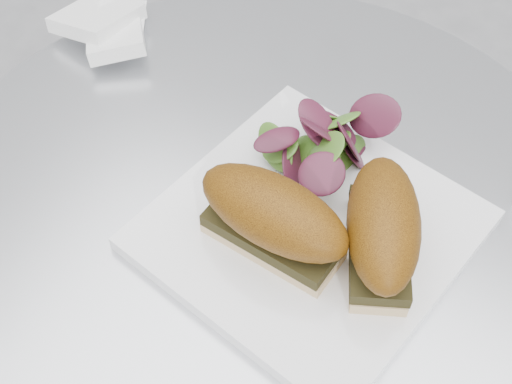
# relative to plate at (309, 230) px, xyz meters

# --- Properties ---
(table) EXTENTS (0.70, 0.70, 0.73)m
(table) POSITION_rel_plate_xyz_m (-0.06, 0.01, -0.25)
(table) COLOR silver
(table) RESTS_ON ground
(plate) EXTENTS (0.32, 0.32, 0.02)m
(plate) POSITION_rel_plate_xyz_m (0.00, 0.00, 0.00)
(plate) COLOR white
(plate) RESTS_ON table
(sandwich_left) EXTENTS (0.15, 0.08, 0.08)m
(sandwich_left) POSITION_rel_plate_xyz_m (-0.02, -0.04, 0.05)
(sandwich_left) COLOR #D5B785
(sandwich_left) RESTS_ON plate
(sandwich_right) EXTENTS (0.11, 0.15, 0.08)m
(sandwich_right) POSITION_rel_plate_xyz_m (0.07, -0.00, 0.05)
(sandwich_right) COLOR #D5B785
(sandwich_right) RESTS_ON plate
(salad) EXTENTS (0.12, 0.12, 0.05)m
(salad) POSITION_rel_plate_xyz_m (-0.02, 0.08, 0.03)
(salad) COLOR #55892C
(salad) RESTS_ON plate
(napkin) EXTENTS (0.15, 0.15, 0.02)m
(napkin) POSITION_rel_plate_xyz_m (-0.33, 0.14, 0.00)
(napkin) COLOR white
(napkin) RESTS_ON table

